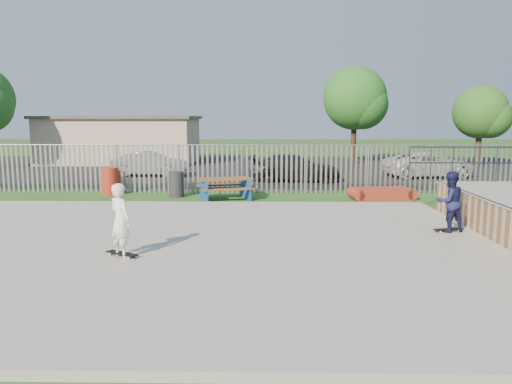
{
  "coord_description": "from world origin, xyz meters",
  "views": [
    {
      "loc": [
        1.97,
        -11.5,
        3.14
      ],
      "look_at": [
        1.71,
        2.0,
        1.1
      ],
      "focal_mm": 35.0,
      "sensor_mm": 36.0,
      "label": 1
    }
  ],
  "objects_px": {
    "tree_mid": "(355,98)",
    "tree_right": "(480,112)",
    "funbox": "(382,193)",
    "trash_bin_red": "(110,181)",
    "car_white": "(429,165)",
    "picnic_table": "(225,189)",
    "skater_white": "(121,220)",
    "trash_bin_grey": "(176,184)",
    "car_dark": "(295,168)",
    "car_silver": "(149,164)",
    "skater_navy": "(450,202)"
  },
  "relations": [
    {
      "from": "car_dark",
      "to": "funbox",
      "type": "bearing_deg",
      "value": -146.53
    },
    {
      "from": "trash_bin_red",
      "to": "skater_navy",
      "type": "height_order",
      "value": "skater_navy"
    },
    {
      "from": "funbox",
      "to": "car_white",
      "type": "xyz_separation_m",
      "value": [
        4.05,
        7.01,
        0.46
      ]
    },
    {
      "from": "funbox",
      "to": "trash_bin_red",
      "type": "xyz_separation_m",
      "value": [
        -10.79,
        0.8,
        0.35
      ]
    },
    {
      "from": "trash_bin_red",
      "to": "car_silver",
      "type": "distance_m",
      "value": 6.36
    },
    {
      "from": "tree_right",
      "to": "picnic_table",
      "type": "bearing_deg",
      "value": -139.76
    },
    {
      "from": "funbox",
      "to": "skater_navy",
      "type": "height_order",
      "value": "skater_navy"
    },
    {
      "from": "car_dark",
      "to": "tree_mid",
      "type": "height_order",
      "value": "tree_mid"
    },
    {
      "from": "car_silver",
      "to": "car_dark",
      "type": "height_order",
      "value": "car_silver"
    },
    {
      "from": "car_white",
      "to": "funbox",
      "type": "bearing_deg",
      "value": 140.74
    },
    {
      "from": "trash_bin_grey",
      "to": "skater_white",
      "type": "height_order",
      "value": "skater_white"
    },
    {
      "from": "trash_bin_grey",
      "to": "car_white",
      "type": "distance_m",
      "value": 13.79
    },
    {
      "from": "car_white",
      "to": "tree_mid",
      "type": "bearing_deg",
      "value": 9.92
    },
    {
      "from": "funbox",
      "to": "skater_white",
      "type": "bearing_deg",
      "value": -138.58
    },
    {
      "from": "trash_bin_red",
      "to": "trash_bin_grey",
      "type": "relative_size",
      "value": 1.11
    },
    {
      "from": "funbox",
      "to": "car_silver",
      "type": "distance_m",
      "value": 12.85
    },
    {
      "from": "tree_mid",
      "to": "skater_navy",
      "type": "distance_m",
      "value": 21.12
    },
    {
      "from": "car_silver",
      "to": "car_dark",
      "type": "xyz_separation_m",
      "value": [
        7.6,
        -1.97,
        -0.01
      ]
    },
    {
      "from": "car_silver",
      "to": "skater_navy",
      "type": "distance_m",
      "value": 17.3
    },
    {
      "from": "car_silver",
      "to": "tree_right",
      "type": "distance_m",
      "value": 20.3
    },
    {
      "from": "car_dark",
      "to": "skater_white",
      "type": "relative_size",
      "value": 2.8
    },
    {
      "from": "skater_navy",
      "to": "tree_right",
      "type": "bearing_deg",
      "value": -130.93
    },
    {
      "from": "car_white",
      "to": "skater_white",
      "type": "height_order",
      "value": "skater_white"
    },
    {
      "from": "picnic_table",
      "to": "car_white",
      "type": "distance_m",
      "value": 12.45
    },
    {
      "from": "car_dark",
      "to": "car_white",
      "type": "distance_m",
      "value": 7.34
    },
    {
      "from": "funbox",
      "to": "tree_right",
      "type": "distance_m",
      "value": 15.45
    },
    {
      "from": "trash_bin_red",
      "to": "skater_white",
      "type": "distance_m",
      "value": 10.04
    },
    {
      "from": "trash_bin_red",
      "to": "tree_mid",
      "type": "height_order",
      "value": "tree_mid"
    },
    {
      "from": "tree_mid",
      "to": "picnic_table",
      "type": "bearing_deg",
      "value": -116.7
    },
    {
      "from": "car_dark",
      "to": "tree_mid",
      "type": "relative_size",
      "value": 0.69
    },
    {
      "from": "funbox",
      "to": "tree_right",
      "type": "xyz_separation_m",
      "value": [
        8.78,
        12.3,
        3.22
      ]
    },
    {
      "from": "car_white",
      "to": "picnic_table",
      "type": "bearing_deg",
      "value": 116.46
    },
    {
      "from": "tree_mid",
      "to": "trash_bin_red",
      "type": "bearing_deg",
      "value": -131.49
    },
    {
      "from": "skater_white",
      "to": "car_silver",
      "type": "bearing_deg",
      "value": -39.13
    },
    {
      "from": "trash_bin_red",
      "to": "skater_white",
      "type": "bearing_deg",
      "value": -71.5
    },
    {
      "from": "skater_white",
      "to": "skater_navy",
      "type": "bearing_deg",
      "value": -122.49
    },
    {
      "from": "funbox",
      "to": "trash_bin_red",
      "type": "relative_size",
      "value": 1.97
    },
    {
      "from": "car_silver",
      "to": "car_white",
      "type": "distance_m",
      "value": 14.72
    },
    {
      "from": "picnic_table",
      "to": "trash_bin_grey",
      "type": "xyz_separation_m",
      "value": [
        -1.97,
        0.59,
        0.08
      ]
    },
    {
      "from": "car_silver",
      "to": "picnic_table",
      "type": "bearing_deg",
      "value": -146.12
    },
    {
      "from": "funbox",
      "to": "trash_bin_grey",
      "type": "bearing_deg",
      "value": 170.08
    },
    {
      "from": "car_silver",
      "to": "trash_bin_grey",
      "type": "bearing_deg",
      "value": -156.83
    },
    {
      "from": "car_white",
      "to": "tree_mid",
      "type": "height_order",
      "value": "tree_mid"
    },
    {
      "from": "funbox",
      "to": "skater_white",
      "type": "distance_m",
      "value": 11.6
    },
    {
      "from": "trash_bin_grey",
      "to": "car_white",
      "type": "bearing_deg",
      "value": 28.93
    },
    {
      "from": "tree_right",
      "to": "skater_navy",
      "type": "relative_size",
      "value": 3.19
    },
    {
      "from": "trash_bin_grey",
      "to": "car_dark",
      "type": "height_order",
      "value": "car_dark"
    },
    {
      "from": "car_silver",
      "to": "tree_right",
      "type": "xyz_separation_m",
      "value": [
        19.45,
        5.15,
        2.75
      ]
    },
    {
      "from": "trash_bin_grey",
      "to": "tree_right",
      "type": "height_order",
      "value": "tree_right"
    },
    {
      "from": "tree_mid",
      "to": "tree_right",
      "type": "relative_size",
      "value": 1.27
    }
  ]
}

